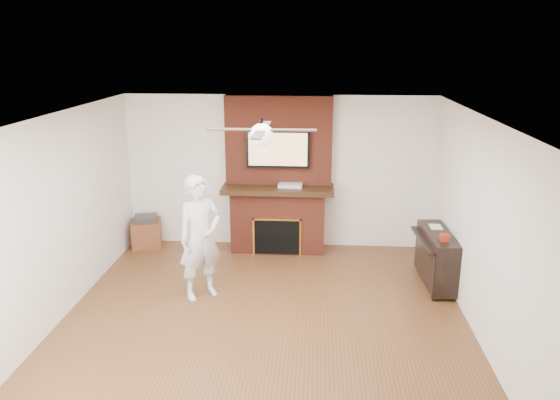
# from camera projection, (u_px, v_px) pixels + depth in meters

# --- Properties ---
(room_shell) EXTENTS (5.36, 5.86, 2.86)m
(room_shell) POSITION_uv_depth(u_px,v_px,m) (262.00, 227.00, 6.29)
(room_shell) COLOR #512F18
(room_shell) RESTS_ON ground
(fireplace) EXTENTS (1.78, 0.64, 2.50)m
(fireplace) POSITION_uv_depth(u_px,v_px,m) (278.00, 190.00, 8.80)
(fireplace) COLOR maroon
(fireplace) RESTS_ON ground
(tv) EXTENTS (1.00, 0.08, 0.60)m
(tv) POSITION_uv_depth(u_px,v_px,m) (278.00, 149.00, 8.56)
(tv) COLOR black
(tv) RESTS_ON fireplace
(ceiling_fan) EXTENTS (1.21, 1.21, 0.31)m
(ceiling_fan) POSITION_uv_depth(u_px,v_px,m) (261.00, 134.00, 5.98)
(ceiling_fan) COLOR black
(ceiling_fan) RESTS_ON room_shell
(person) EXTENTS (0.73, 0.70, 1.67)m
(person) POSITION_uv_depth(u_px,v_px,m) (200.00, 238.00, 7.15)
(person) COLOR silver
(person) RESTS_ON ground
(side_table) EXTENTS (0.56, 0.56, 0.54)m
(side_table) POSITION_uv_depth(u_px,v_px,m) (147.00, 232.00, 9.09)
(side_table) COLOR brown
(side_table) RESTS_ON ground
(piano) EXTENTS (0.49, 1.19, 0.86)m
(piano) POSITION_uv_depth(u_px,v_px,m) (437.00, 257.00, 7.63)
(piano) COLOR black
(piano) RESTS_ON ground
(cable_box) EXTENTS (0.39, 0.24, 0.05)m
(cable_box) POSITION_uv_depth(u_px,v_px,m) (290.00, 185.00, 8.66)
(cable_box) COLOR silver
(cable_box) RESTS_ON fireplace
(candle_orange) EXTENTS (0.07, 0.07, 0.12)m
(candle_orange) POSITION_uv_depth(u_px,v_px,m) (270.00, 250.00, 8.83)
(candle_orange) COLOR #F4591C
(candle_orange) RESTS_ON ground
(candle_green) EXTENTS (0.07, 0.07, 0.09)m
(candle_green) POSITION_uv_depth(u_px,v_px,m) (280.00, 251.00, 8.82)
(candle_green) COLOR #5A8635
(candle_green) RESTS_ON ground
(candle_cream) EXTENTS (0.08, 0.08, 0.12)m
(candle_cream) POSITION_uv_depth(u_px,v_px,m) (286.00, 250.00, 8.81)
(candle_cream) COLOR #FAEBC7
(candle_cream) RESTS_ON ground
(candle_blue) EXTENTS (0.05, 0.05, 0.07)m
(candle_blue) POSITION_uv_depth(u_px,v_px,m) (295.00, 251.00, 8.86)
(candle_blue) COLOR teal
(candle_blue) RESTS_ON ground
(candle_orange_extra) EXTENTS (0.07, 0.07, 0.12)m
(candle_orange_extra) POSITION_uv_depth(u_px,v_px,m) (281.00, 250.00, 8.82)
(candle_orange_extra) COLOR orange
(candle_orange_extra) RESTS_ON ground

